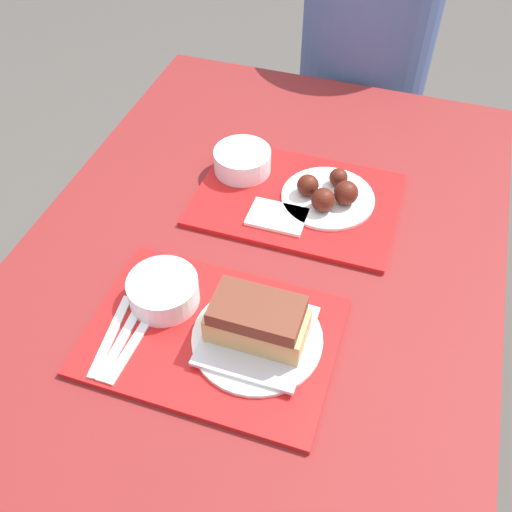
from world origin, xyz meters
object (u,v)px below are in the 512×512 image
brisket_sandwich_plate (257,327)px  tray_near (212,336)px  tray_far (297,200)px  bowl_coleslaw_far (242,160)px  bowl_coleslaw_near (163,290)px  wings_plate_far (328,194)px  person_seated_across (367,42)px

brisket_sandwich_plate → tray_near: bearing=-169.6°
tray_near → brisket_sandwich_plate: (0.08, 0.01, 0.04)m
tray_far → bowl_coleslaw_far: bearing=159.6°
tray_near → bowl_coleslaw_far: (-0.10, 0.44, 0.03)m
bowl_coleslaw_near → brisket_sandwich_plate: bearing=-9.3°
tray_near → bowl_coleslaw_far: 0.45m
bowl_coleslaw_far → wings_plate_far: 0.21m
brisket_sandwich_plate → wings_plate_far: size_ratio=1.13×
tray_far → bowl_coleslaw_near: bearing=-114.3°
person_seated_across → brisket_sandwich_plate: bearing=-89.1°
tray_near → brisket_sandwich_plate: 0.09m
tray_near → person_seated_across: bearing=86.9°
tray_near → wings_plate_far: bearing=74.5°
brisket_sandwich_plate → tray_far: bearing=94.8°
bowl_coleslaw_far → wings_plate_far: (0.21, -0.04, -0.01)m
brisket_sandwich_plate → person_seated_across: (-0.02, 1.10, -0.04)m
tray_near → wings_plate_far: (0.11, 0.40, 0.03)m
bowl_coleslaw_near → brisket_sandwich_plate: 0.19m
tray_near → bowl_coleslaw_near: (-0.11, 0.04, 0.03)m
tray_near → tray_far: (0.05, 0.39, 0.00)m
bowl_coleslaw_near → wings_plate_far: 0.41m
tray_far → bowl_coleslaw_far: size_ratio=3.36×
brisket_sandwich_plate → person_seated_across: size_ratio=0.31×
bowl_coleslaw_near → brisket_sandwich_plate: size_ratio=0.57×
tray_near → tray_far: same height
tray_near → brisket_sandwich_plate: bearing=10.4°
person_seated_across → tray_near: bearing=-93.1°
wings_plate_far → person_seated_across: bearing=94.0°
bowl_coleslaw_near → tray_far: bearing=65.7°
wings_plate_far → tray_far: bearing=-170.8°
tray_far → brisket_sandwich_plate: 0.38m
bowl_coleslaw_far → wings_plate_far: bearing=-11.6°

